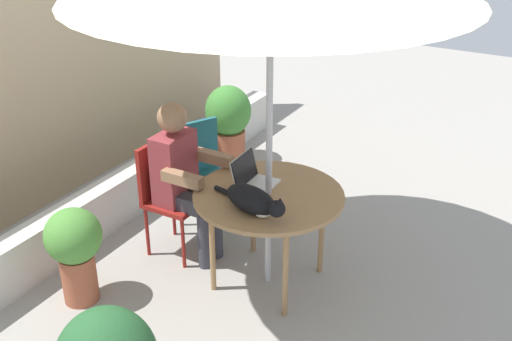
# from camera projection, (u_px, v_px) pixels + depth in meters

# --- Properties ---
(ground_plane) EXTENTS (14.00, 14.00, 0.00)m
(ground_plane) POSITION_uv_depth(u_px,v_px,m) (268.00, 280.00, 4.63)
(ground_plane) COLOR gray
(fence_back) EXTENTS (5.79, 0.08, 2.00)m
(fence_back) POSITION_uv_depth(u_px,v_px,m) (26.00, 99.00, 5.20)
(fence_back) COLOR tan
(fence_back) RESTS_ON ground
(planter_wall_low) EXTENTS (5.21, 0.20, 0.40)m
(planter_wall_low) POSITION_uv_depth(u_px,v_px,m) (108.00, 205.00, 5.21)
(planter_wall_low) COLOR beige
(planter_wall_low) RESTS_ON ground
(patio_table) EXTENTS (1.04, 1.04, 0.73)m
(patio_table) POSITION_uv_depth(u_px,v_px,m) (269.00, 201.00, 4.33)
(patio_table) COLOR #9E754C
(patio_table) RESTS_ON ground
(chair_occupied) EXTENTS (0.40, 0.40, 0.90)m
(chair_occupied) POSITION_uv_depth(u_px,v_px,m) (167.00, 188.00, 4.78)
(chair_occupied) COLOR maroon
(chair_occupied) RESTS_ON ground
(chair_empty) EXTENTS (0.54, 0.54, 0.90)m
(chair_empty) POSITION_uv_depth(u_px,v_px,m) (202.00, 167.00, 5.10)
(chair_empty) COLOR #1E606B
(chair_empty) RESTS_ON ground
(person_seated) EXTENTS (0.48, 0.48, 1.24)m
(person_seated) POSITION_uv_depth(u_px,v_px,m) (183.00, 173.00, 4.64)
(person_seated) COLOR maroon
(person_seated) RESTS_ON ground
(laptop) EXTENTS (0.31, 0.26, 0.21)m
(laptop) POSITION_uv_depth(u_px,v_px,m) (251.00, 177.00, 4.39)
(laptop) COLOR silver
(laptop) RESTS_ON patio_table
(cat) EXTENTS (0.28, 0.63, 0.17)m
(cat) POSITION_uv_depth(u_px,v_px,m) (254.00, 201.00, 4.04)
(cat) COLOR black
(cat) RESTS_ON patio_table
(potted_plant_near_fence) EXTENTS (0.46, 0.46, 0.79)m
(potted_plant_near_fence) POSITION_uv_depth(u_px,v_px,m) (228.00, 119.00, 6.29)
(potted_plant_near_fence) COLOR #9E5138
(potted_plant_near_fence) RESTS_ON ground
(potted_plant_corner) EXTENTS (0.39, 0.39, 0.71)m
(potted_plant_corner) POSITION_uv_depth(u_px,v_px,m) (75.00, 247.00, 4.24)
(potted_plant_corner) COLOR #9E5138
(potted_plant_corner) RESTS_ON ground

